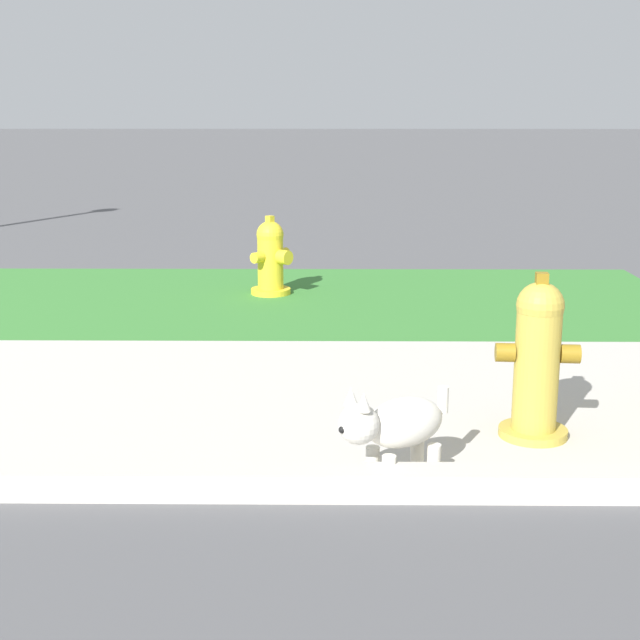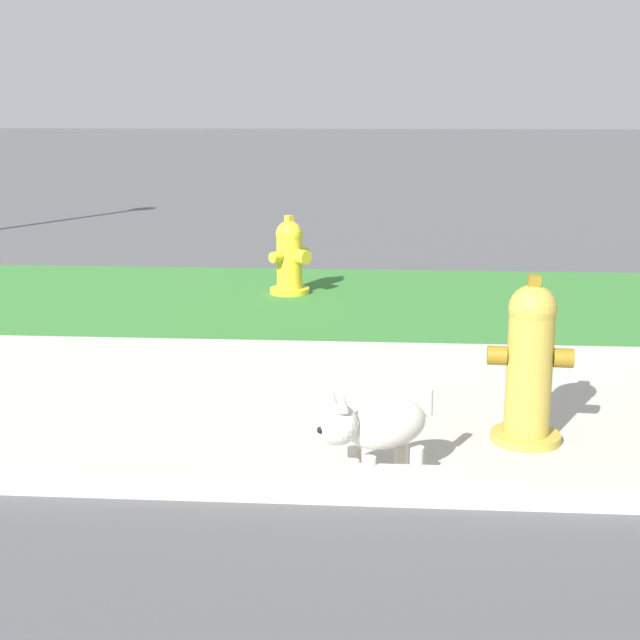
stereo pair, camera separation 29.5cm
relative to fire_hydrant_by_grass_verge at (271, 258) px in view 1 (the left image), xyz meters
The scene contains 3 objects.
fire_hydrant_by_grass_verge is the anchor object (origin of this frame).
fire_hydrant_near_corner 3.68m from the fire_hydrant_by_grass_verge, 66.29° to the right, with size 0.40×0.37×0.81m.
small_white_dog 3.97m from the fire_hydrant_by_grass_verge, 78.80° to the right, with size 0.50×0.40×0.44m.
Camera 1 is at (6.11, -4.65, 1.56)m, focal length 50.00 mm.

